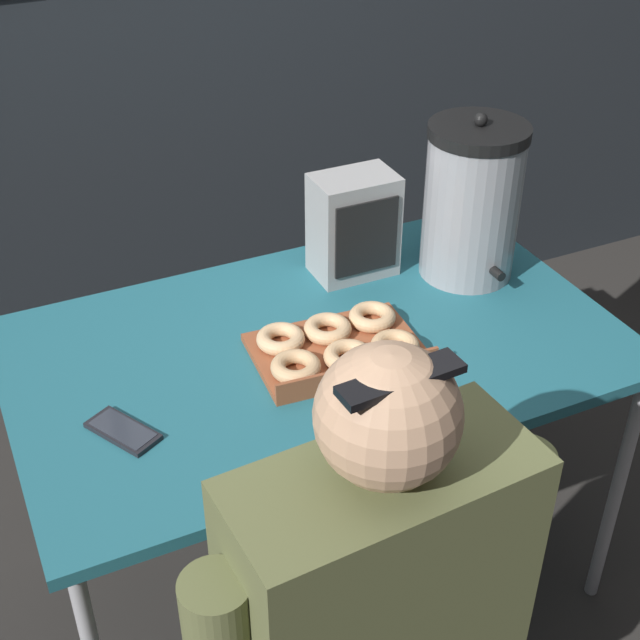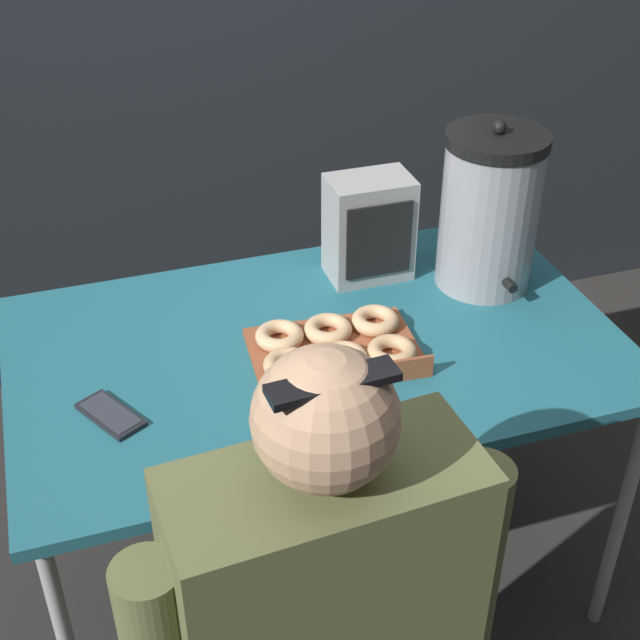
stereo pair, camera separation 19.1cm
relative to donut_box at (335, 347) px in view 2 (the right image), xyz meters
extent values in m
plane|color=#2D2B28|center=(-0.02, 0.06, -0.76)|extent=(12.00, 12.00, 0.00)
cube|color=#236675|center=(-0.02, 0.06, -0.04)|extent=(1.32, 0.81, 0.03)
cylinder|color=#ADADB2|center=(0.59, -0.30, -0.41)|extent=(0.03, 0.03, 0.71)
cylinder|color=#ADADB2|center=(-0.64, 0.41, -0.41)|extent=(0.03, 0.03, 0.71)
cylinder|color=#ADADB2|center=(0.59, 0.41, -0.41)|extent=(0.03, 0.03, 0.71)
cube|color=brown|center=(0.00, 0.00, -0.01)|extent=(0.37, 0.27, 0.02)
cube|color=brown|center=(-0.01, -0.11, 0.01)|extent=(0.35, 0.03, 0.04)
torus|color=#DBAD7A|center=(-0.11, -0.04, 0.01)|extent=(0.14, 0.14, 0.03)
torus|color=#DFB17E|center=(0.00, -0.05, 0.01)|extent=(0.15, 0.15, 0.03)
torus|color=tan|center=(0.10, -0.06, 0.01)|extent=(0.14, 0.14, 0.03)
torus|color=#E7BA87|center=(-0.10, 0.06, 0.01)|extent=(0.15, 0.15, 0.03)
torus|color=#E3B582|center=(0.00, 0.06, 0.01)|extent=(0.14, 0.14, 0.03)
torus|color=#E2B481|center=(0.11, 0.05, 0.01)|extent=(0.15, 0.15, 0.03)
cylinder|color=#939399|center=(0.44, 0.18, 0.15)|extent=(0.23, 0.23, 0.35)
cylinder|color=black|center=(0.44, 0.18, 0.34)|extent=(0.23, 0.23, 0.03)
sphere|color=black|center=(0.44, 0.18, 0.37)|extent=(0.03, 0.03, 0.03)
cylinder|color=black|center=(0.44, 0.06, 0.04)|extent=(0.02, 0.06, 0.02)
cube|color=black|center=(-0.48, -0.05, -0.02)|extent=(0.13, 0.16, 0.01)
cube|color=#2D333D|center=(-0.48, -0.05, -0.01)|extent=(0.11, 0.14, 0.00)
cube|color=#9E9E9E|center=(0.19, 0.30, 0.10)|extent=(0.20, 0.13, 0.25)
cube|color=black|center=(0.19, 0.23, 0.10)|extent=(0.16, 0.01, 0.18)
cube|color=#60663D|center=(-0.22, -0.60, -0.03)|extent=(0.47, 0.24, 0.55)
sphere|color=tan|center=(-0.22, -0.60, 0.35)|extent=(0.20, 0.20, 0.20)
cube|color=black|center=(-0.22, -0.62, 0.43)|extent=(0.17, 0.05, 0.01)
cylinder|color=#60663D|center=(0.04, -0.58, -0.06)|extent=(0.10, 0.10, 0.44)
camera|label=1|loc=(-0.68, -1.37, 1.11)|focal=50.00mm
camera|label=2|loc=(-0.50, -1.44, 1.11)|focal=50.00mm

